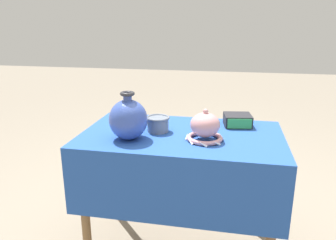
% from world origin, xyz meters
% --- Properties ---
extents(display_table, '(1.00, 0.60, 0.70)m').
position_xyz_m(display_table, '(0.00, -0.02, 0.61)').
color(display_table, olive).
rests_on(display_table, ground_plane).
extents(vase_tall_bulbous, '(0.18, 0.18, 0.23)m').
position_xyz_m(vase_tall_bulbous, '(-0.24, -0.13, 0.80)').
color(vase_tall_bulbous, '#3851A8').
rests_on(vase_tall_bulbous, display_table).
extents(vase_dome_bell, '(0.18, 0.18, 0.16)m').
position_xyz_m(vase_dome_bell, '(0.12, -0.08, 0.76)').
color(vase_dome_bell, '#D19399').
rests_on(vase_dome_bell, display_table).
extents(mosaic_tile_box, '(0.16, 0.15, 0.06)m').
position_xyz_m(mosaic_tile_box, '(0.27, 0.18, 0.73)').
color(mosaic_tile_box, '#232328').
rests_on(mosaic_tile_box, display_table).
extents(cup_wide_slate, '(0.12, 0.12, 0.08)m').
position_xyz_m(cup_wide_slate, '(-0.13, 0.01, 0.74)').
color(cup_wide_slate, slate).
rests_on(cup_wide_slate, display_table).
extents(pot_squat_ochre, '(0.15, 0.15, 0.05)m').
position_xyz_m(pot_squat_ochre, '(-0.31, 0.12, 0.73)').
color(pot_squat_ochre, gold).
rests_on(pot_squat_ochre, display_table).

